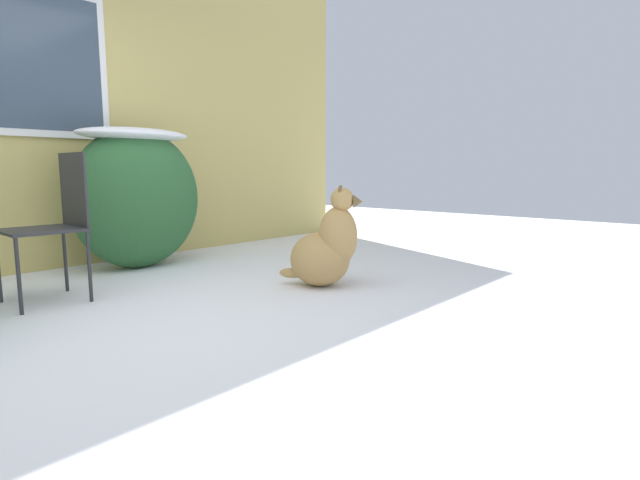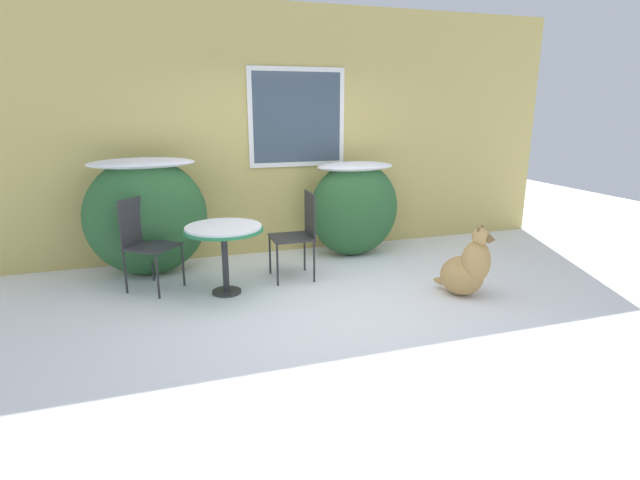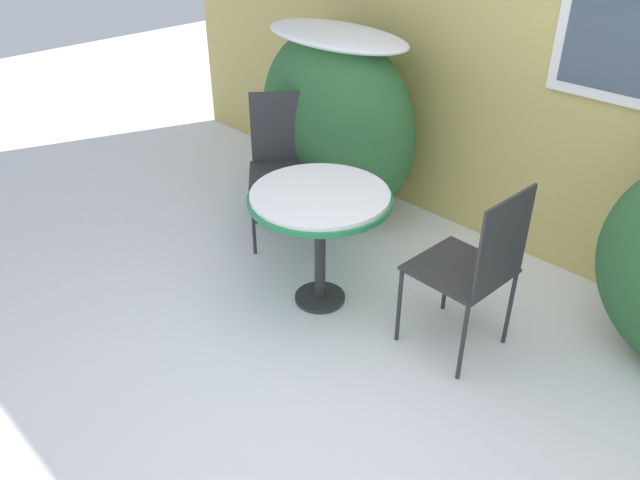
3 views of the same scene
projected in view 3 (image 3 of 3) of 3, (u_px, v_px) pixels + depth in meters
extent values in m
plane|color=white|center=(352.00, 468.00, 2.79)|extent=(16.00, 16.00, 0.00)
ellipsoid|color=#2D6033|center=(335.00, 125.00, 4.51)|extent=(1.38, 0.69, 1.38)
ellipsoid|color=white|center=(336.00, 36.00, 4.18)|extent=(1.18, 0.58, 0.12)
cylinder|color=#2D2D30|center=(320.00, 297.00, 3.86)|extent=(0.31, 0.31, 0.03)
cylinder|color=#2D2D30|center=(320.00, 251.00, 3.68)|extent=(0.07, 0.07, 0.66)
cylinder|color=#237A47|center=(320.00, 199.00, 3.50)|extent=(0.82, 0.82, 0.03)
cylinder|color=white|center=(320.00, 194.00, 3.49)|extent=(0.79, 0.79, 0.03)
cube|color=#2D2D30|center=(283.00, 175.00, 4.26)|extent=(0.65, 0.65, 0.02)
cube|color=#2D2D30|center=(281.00, 127.00, 4.31)|extent=(0.28, 0.33, 0.50)
cylinder|color=#2D2D30|center=(253.00, 223.00, 4.19)|extent=(0.02, 0.02, 0.48)
cylinder|color=#2D2D30|center=(316.00, 221.00, 4.22)|extent=(0.02, 0.02, 0.48)
cylinder|color=#2D2D30|center=(254.00, 194.00, 4.56)|extent=(0.02, 0.02, 0.48)
cylinder|color=#2D2D30|center=(312.00, 192.00, 4.58)|extent=(0.02, 0.02, 0.48)
cube|color=#2D2D30|center=(460.00, 269.00, 3.28)|extent=(0.47, 0.47, 0.02)
cube|color=#2D2D30|center=(504.00, 243.00, 3.00)|extent=(0.03, 0.42, 0.50)
cylinder|color=#2D2D30|center=(447.00, 276.00, 3.66)|extent=(0.02, 0.02, 0.48)
cylinder|color=#2D2D30|center=(399.00, 306.00, 3.42)|extent=(0.02, 0.02, 0.48)
cylinder|color=#2D2D30|center=(510.00, 308.00, 3.40)|extent=(0.02, 0.02, 0.48)
cylinder|color=#2D2D30|center=(463.00, 343.00, 3.15)|extent=(0.02, 0.02, 0.48)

